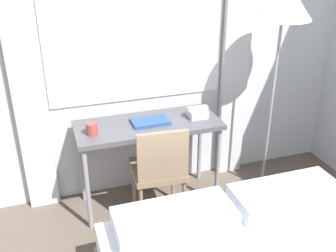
{
  "coord_description": "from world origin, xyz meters",
  "views": [
    {
      "loc": [
        -0.75,
        0.02,
        2.07
      ],
      "look_at": [
        0.02,
        2.35,
        0.9
      ],
      "focal_mm": 42.0,
      "sensor_mm": 36.0,
      "label": 1
    }
  ],
  "objects": [
    {
      "name": "telephone",
      "position": [
        0.4,
        2.73,
        0.79
      ],
      "size": [
        0.17,
        0.14,
        0.09
      ],
      "color": "silver",
      "rests_on": "desk"
    },
    {
      "name": "desk_chair",
      "position": [
        -0.01,
        2.49,
        0.49
      ],
      "size": [
        0.43,
        0.43,
        0.84
      ],
      "rotation": [
        0.0,
        0.0,
        -0.07
      ],
      "color": "#8C7259",
      "rests_on": "ground_plane"
    },
    {
      "name": "desk",
      "position": [
        -0.02,
        2.75,
        0.68
      ],
      "size": [
        1.15,
        0.47,
        0.75
      ],
      "color": "#4C4C51",
      "rests_on": "ground_plane"
    },
    {
      "name": "wall_back_with_window",
      "position": [
        -0.0,
        3.06,
        1.35
      ],
      "size": [
        4.72,
        0.13,
        2.7
      ],
      "color": "silver",
      "rests_on": "ground_plane"
    },
    {
      "name": "mug",
      "position": [
        -0.47,
        2.69,
        0.8
      ],
      "size": [
        0.09,
        0.09,
        0.09
      ],
      "color": "#993F33",
      "rests_on": "desk"
    },
    {
      "name": "book",
      "position": [
        0.0,
        2.74,
        0.76
      ],
      "size": [
        0.3,
        0.19,
        0.02
      ],
      "rotation": [
        0.0,
        0.0,
        0.01
      ],
      "color": "navy",
      "rests_on": "desk"
    },
    {
      "name": "standing_lamp",
      "position": [
        1.02,
        2.63,
        1.57
      ],
      "size": [
        0.44,
        0.44,
        1.81
      ],
      "color": "#4C4C51",
      "rests_on": "ground_plane"
    }
  ]
}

